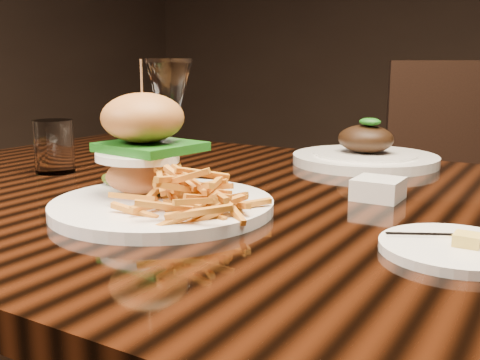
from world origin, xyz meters
The scene contains 8 objects.
dining_table centered at (0.00, 0.00, 0.67)m, with size 1.60×0.90×0.75m.
burger_plate centered at (-0.15, -0.14, 0.80)m, with size 0.29×0.29×0.20m.
side_saucer centered at (0.22, -0.12, 0.76)m, with size 0.15×0.15×0.02m.
ramekin centered at (0.08, 0.07, 0.77)m, with size 0.07×0.07×0.03m, color white.
wine_glass centered at (-0.23, -0.02, 0.90)m, with size 0.07×0.07×0.20m.
water_tumbler centered at (-0.48, -0.03, 0.80)m, with size 0.07×0.07×0.09m, color white.
far_dish centered at (-0.03, 0.34, 0.77)m, with size 0.28×0.28×0.09m.
chair_far centered at (0.10, 0.88, 0.54)m, with size 0.60×0.61×0.95m.
Camera 1 is at (0.31, -0.71, 0.94)m, focal length 42.00 mm.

